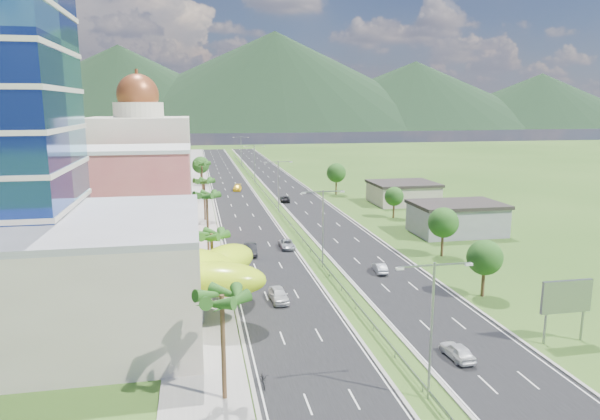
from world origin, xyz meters
TOP-DOWN VIEW (x-y plane):
  - ground at (0.00, 0.00)m, footprint 500.00×500.00m
  - road_left at (-7.50, 90.00)m, footprint 11.00×260.00m
  - road_right at (7.50, 90.00)m, footprint 11.00×260.00m
  - sidewalk_left at (-17.00, 90.00)m, footprint 7.00×260.00m
  - median_guardrail at (0.00, 71.99)m, footprint 0.10×216.06m
  - streetlight_median_a at (0.00, -25.00)m, footprint 6.04×0.25m
  - streetlight_median_b at (0.00, 10.00)m, footprint 6.04×0.25m
  - streetlight_median_c at (0.00, 50.00)m, footprint 6.04×0.25m
  - streetlight_median_d at (0.00, 95.00)m, footprint 6.04×0.25m
  - streetlight_median_e at (0.00, 140.00)m, footprint 6.04×0.25m
  - mall_podium at (-32.00, -6.00)m, footprint 30.00×24.00m
  - lime_canopy at (-20.00, -4.00)m, footprint 18.00×15.00m
  - pink_shophouse at (-28.00, 32.00)m, footprint 20.00×15.00m
  - domed_building at (-28.00, 55.00)m, footprint 20.00×20.00m
  - midrise_grey at (-27.00, 80.00)m, footprint 16.00×15.00m
  - midrise_beige at (-27.00, 102.00)m, footprint 16.00×15.00m
  - midrise_white at (-27.00, 125.00)m, footprint 16.00×15.00m
  - billboard at (17.00, -18.00)m, footprint 5.20×0.35m
  - shed_near at (28.00, 25.00)m, footprint 15.00×10.00m
  - shed_far at (30.00, 55.00)m, footprint 14.00×12.00m
  - palm_tree_a at (-15.50, -22.00)m, footprint 3.60×3.60m
  - palm_tree_b at (-15.50, 2.00)m, footprint 3.60×3.60m
  - palm_tree_c at (-15.50, 22.00)m, footprint 3.60×3.60m
  - palm_tree_d at (-15.50, 45.00)m, footprint 3.60×3.60m
  - palm_tree_e at (-15.50, 70.00)m, footprint 3.60×3.60m
  - leafy_tree_lfar at (-15.50, 95.00)m, footprint 4.90×4.90m
  - leafy_tree_ra at (16.00, -5.00)m, footprint 4.20×4.20m
  - leafy_tree_rb at (19.00, 12.00)m, footprint 4.55×4.55m
  - leafy_tree_rc at (22.00, 40.00)m, footprint 3.85×3.85m
  - leafy_tree_rd at (18.00, 70.00)m, footprint 4.90×4.90m
  - mountain_ridge at (60.00, 450.00)m, footprint 860.00×140.00m
  - car_white_near_left at (-8.14, -2.05)m, footprint 2.09×4.76m
  - car_dark_left at (-9.25, 18.27)m, footprint 1.91×5.03m
  - car_silver_mid_left at (-3.21, 20.83)m, footprint 2.18×4.72m
  - car_yellow_far_left at (-6.24, 81.15)m, footprint 2.85×5.46m
  - car_white_near_right at (5.40, -19.24)m, footprint 1.96×4.28m
  - car_silver_right at (7.07, 6.06)m, footprint 1.79×4.10m
  - car_dark_far_right at (3.43, 62.20)m, footprint 2.78×5.01m
  - motorcycle at (-12.30, -20.51)m, footprint 0.65×2.12m

SIDE VIEW (x-z plane):
  - ground at x=0.00m, z-range 0.00..0.00m
  - mountain_ridge at x=60.00m, z-range -45.00..45.00m
  - road_left at x=-7.50m, z-range 0.00..0.04m
  - road_right at x=7.50m, z-range 0.00..0.04m
  - sidewalk_left at x=-17.00m, z-range 0.00..0.12m
  - median_guardrail at x=0.00m, z-range 0.24..1.00m
  - car_silver_right at x=7.07m, z-range 0.04..1.35m
  - car_silver_mid_left at x=-3.21m, z-range 0.04..1.35m
  - car_dark_far_right at x=3.43m, z-range 0.04..1.37m
  - motorcycle at x=-12.30m, z-range 0.04..1.39m
  - car_white_near_right at x=5.40m, z-range 0.04..1.46m
  - car_yellow_far_left at x=-6.24m, z-range 0.04..1.55m
  - car_white_near_left at x=-8.14m, z-range 0.04..1.63m
  - car_dark_left at x=-9.25m, z-range 0.04..1.68m
  - shed_far at x=30.00m, z-range 0.00..4.40m
  - shed_near at x=28.00m, z-range 0.00..5.00m
  - leafy_tree_rc at x=22.00m, z-range 1.21..7.54m
  - billboard at x=17.00m, z-range 1.32..7.52m
  - leafy_tree_ra at x=16.00m, z-range 1.33..8.23m
  - lime_canopy at x=-20.00m, z-range 1.29..8.69m
  - leafy_tree_rb at x=19.00m, z-range 1.44..8.92m
  - mall_podium at x=-32.00m, z-range 0.00..11.00m
  - leafy_tree_lfar at x=-15.50m, z-range 1.55..9.60m
  - leafy_tree_rd at x=18.00m, z-range 1.55..9.60m
  - midrise_beige at x=-27.00m, z-range 0.00..13.00m
  - streetlight_median_a at x=0.00m, z-range 1.25..12.25m
  - streetlight_median_b at x=0.00m, z-range 1.25..12.25m
  - streetlight_median_c at x=0.00m, z-range 1.25..12.25m
  - streetlight_median_d at x=0.00m, z-range 1.25..12.25m
  - streetlight_median_e at x=0.00m, z-range 1.25..12.25m
  - palm_tree_b at x=-15.50m, z-range 3.01..11.11m
  - pink_shophouse at x=-28.00m, z-range 0.00..15.00m
  - palm_tree_d at x=-15.50m, z-range 3.24..11.84m
  - midrise_grey at x=-27.00m, z-range 0.00..16.00m
  - palm_tree_a at x=-15.50m, z-range 3.47..12.57m
  - palm_tree_e at x=-15.50m, z-range 3.61..13.01m
  - palm_tree_c at x=-15.50m, z-range 3.70..13.30m
  - midrise_white at x=-27.00m, z-range 0.00..18.00m
  - domed_building at x=-28.00m, z-range -3.00..25.70m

